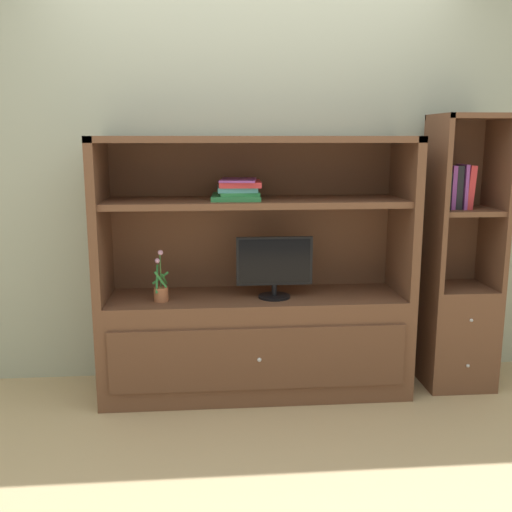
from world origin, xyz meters
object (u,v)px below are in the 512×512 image
at_px(bookshelf_tall, 458,296).
at_px(tv_monitor, 274,265).
at_px(potted_plant, 161,290).
at_px(media_console, 255,314).
at_px(upright_book_row, 456,188).
at_px(magazine_stack, 238,190).

bearing_deg(bookshelf_tall, tv_monitor, -176.74).
height_order(potted_plant, bookshelf_tall, bookshelf_tall).
bearing_deg(media_console, tv_monitor, -30.70).
height_order(potted_plant, upright_book_row, upright_book_row).
bearing_deg(tv_monitor, media_console, 149.30).
distance_m(potted_plant, magazine_stack, 0.73).
relative_size(media_console, tv_monitor, 4.10).
distance_m(bookshelf_tall, upright_book_row, 0.67).
height_order(magazine_stack, bookshelf_tall, bookshelf_tall).
bearing_deg(tv_monitor, upright_book_row, 2.97).
height_order(media_console, magazine_stack, media_console).
bearing_deg(potted_plant, bookshelf_tall, 2.66).
distance_m(media_console, magazine_stack, 0.76).
relative_size(tv_monitor, potted_plant, 1.49).
bearing_deg(magazine_stack, media_console, 0.89).
xyz_separation_m(magazine_stack, bookshelf_tall, (1.36, 0.00, -0.67)).
bearing_deg(tv_monitor, magazine_stack, 163.36).
bearing_deg(tv_monitor, potted_plant, -178.39).
distance_m(tv_monitor, upright_book_row, 1.18).
height_order(tv_monitor, potted_plant, tv_monitor).
xyz_separation_m(tv_monitor, bookshelf_tall, (1.15, 0.07, -0.23)).
height_order(tv_monitor, bookshelf_tall, bookshelf_tall).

